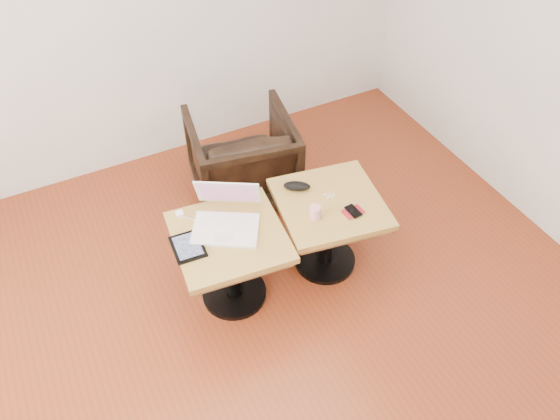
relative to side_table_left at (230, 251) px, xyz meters
name	(u,v)px	position (x,y,z in m)	size (l,w,h in m)	color
room_shell	(263,213)	(-0.08, -0.65, 0.93)	(4.52, 4.52, 2.71)	brown
side_table_left	(230,251)	(0.00, 0.00, 0.00)	(0.67, 0.67, 0.56)	black
side_table_right	(329,218)	(0.65, -0.02, 0.00)	(0.71, 0.71, 0.56)	black
laptop	(226,217)	(0.02, 0.09, 0.19)	(0.50, 0.49, 0.25)	white
tablet	(188,247)	(-0.24, 0.01, 0.15)	(0.18, 0.22, 0.02)	black
charging_adapter	(180,214)	(-0.20, 0.27, 0.15)	(0.04, 0.04, 0.03)	white
glasses_case	(297,186)	(0.52, 0.16, 0.17)	(0.16, 0.07, 0.05)	black
striped_cup	(315,213)	(0.50, -0.10, 0.18)	(0.07, 0.07, 0.08)	#DD5373
earbuds_tangle	(330,196)	(0.67, 0.01, 0.15)	(0.07, 0.05, 0.01)	white
phone_on_sleeve	(353,211)	(0.72, -0.17, 0.15)	(0.13, 0.11, 0.01)	maroon
armchair	(242,158)	(0.45, 0.85, -0.09)	(0.70, 0.72, 0.66)	black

